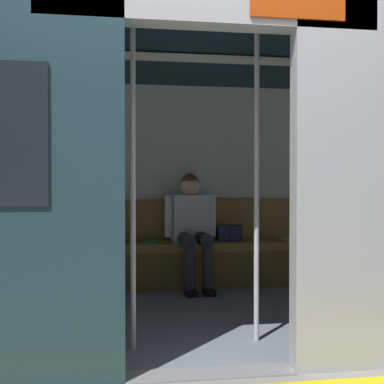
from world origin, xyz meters
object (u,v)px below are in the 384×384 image
(train_car, at_px, (174,130))
(handbag, at_px, (229,233))
(grab_pole_door, at_px, (133,186))
(book, at_px, (152,241))
(bench_seat, at_px, (169,253))
(person_seated, at_px, (192,222))
(grab_pole_far, at_px, (257,186))

(train_car, relative_size, handbag, 24.62)
(handbag, relative_size, grab_pole_door, 0.12)
(book, relative_size, grab_pole_door, 0.10)
(bench_seat, bearing_deg, handbag, -175.63)
(person_seated, xyz_separation_m, grab_pole_door, (0.67, 1.84, 0.39))
(handbag, bearing_deg, train_car, 58.00)
(book, bearing_deg, grab_pole_door, 93.16)
(bench_seat, relative_size, grab_pole_door, 1.17)
(handbag, bearing_deg, grab_pole_far, 82.96)
(bench_seat, distance_m, person_seated, 0.41)
(book, xyz_separation_m, grab_pole_far, (-0.60, 1.92, 0.59))
(train_car, distance_m, grab_pole_far, 1.00)
(person_seated, bearing_deg, grab_pole_door, 70.04)
(bench_seat, bearing_deg, grab_pole_far, 102.97)
(bench_seat, bearing_deg, train_car, 86.74)
(bench_seat, distance_m, grab_pole_far, 2.04)
(person_seated, distance_m, book, 0.48)
(handbag, relative_size, book, 1.18)
(person_seated, bearing_deg, handbag, -166.38)
(book, distance_m, grab_pole_far, 2.10)
(handbag, xyz_separation_m, grab_pole_far, (0.24, 1.91, 0.52))
(bench_seat, bearing_deg, book, -19.75)
(person_seated, relative_size, book, 5.49)
(bench_seat, xyz_separation_m, handbag, (-0.66, -0.05, 0.20))
(person_seated, distance_m, grab_pole_door, 2.00)
(person_seated, distance_m, grab_pole_far, 1.86)
(train_car, relative_size, person_seated, 5.30)
(bench_seat, relative_size, person_seated, 2.11)
(train_car, height_order, grab_pole_far, train_car)
(bench_seat, bearing_deg, grab_pole_door, 77.27)
(person_seated, xyz_separation_m, grab_pole_far, (-0.19, 1.80, 0.39))
(book, bearing_deg, bench_seat, 170.80)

